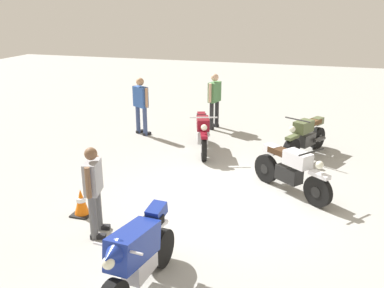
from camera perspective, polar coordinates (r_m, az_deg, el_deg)
The scene contains 9 objects.
ground_plane at distance 8.86m, azimuth 5.09°, elevation -7.23°, with size 40.00×40.00×0.00m, color #9E9E99.
motorcycle_olive_vintage at distance 11.49m, azimuth 15.12°, elevation 0.96°, with size 1.81×1.07×1.07m.
motorcycle_maroon_cruiser at distance 11.35m, azimuth 1.44°, elevation 1.58°, with size 2.02×0.88×1.09m.
motorcycle_blue_sportbike at distance 5.99m, azimuth -7.41°, elevation -14.60°, with size 1.96×0.70×1.14m.
motorcycle_silver_cruiser at distance 9.07m, azimuth 13.21°, elevation -3.45°, with size 1.41×1.70×1.09m.
person_in_blue_shirt at distance 12.76m, azimuth -6.93°, elevation 5.62°, with size 0.49×0.63×1.74m.
person_in_green_shirt at distance 13.32m, azimuth 3.05°, elevation 6.33°, with size 0.67×0.41×1.75m.
person_in_gray_shirt at distance 7.35m, azimuth -13.15°, elevation -5.64°, with size 0.63×0.39×1.60m.
traffic_cone at distance 8.33m, azimuth -14.74°, elevation -7.62°, with size 0.36×0.36×0.53m.
Camera 1 is at (7.82, 1.55, 3.87)m, focal length 39.47 mm.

